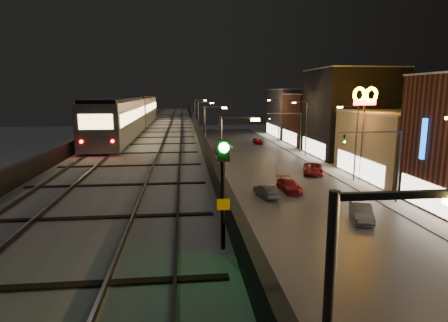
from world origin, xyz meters
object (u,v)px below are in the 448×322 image
car_near_white (266,191)px  car_mid_silver (217,166)px  car_mid_dark (227,147)px  rail_signal (223,173)px  car_onc_white (289,186)px  car_far_white (219,150)px  car_onc_silver (361,213)px  car_onc_dark (313,169)px  subway_train (132,113)px  car_onc_red (258,141)px

car_near_white → car_mid_silver: size_ratio=0.86×
car_mid_dark → rail_signal: bearing=101.7°
car_onc_white → car_far_white: bearing=96.8°
car_onc_silver → car_onc_white: 10.25m
car_mid_dark → car_onc_dark: bearing=131.1°
subway_train → car_mid_dark: subway_train is taller
subway_train → car_mid_dark: 29.60m
car_mid_silver → car_onc_silver: size_ratio=1.04×
car_mid_dark → car_onc_white: size_ratio=0.97×
car_mid_dark → car_onc_dark: (8.73, -20.94, 0.09)m
car_mid_dark → car_onc_red: (7.23, 7.88, -0.01)m
car_mid_silver → car_far_white: car_far_white is taller
car_near_white → car_far_white: bearing=-97.0°
rail_signal → car_mid_silver: rail_signal is taller
car_mid_dark → car_onc_silver: (6.65, -38.49, 0.09)m
subway_train → car_mid_silver: subway_train is taller
car_near_white → car_mid_dark: car_near_white is taller
rail_signal → car_onc_silver: rail_signal is taller
rail_signal → car_far_white: rail_signal is taller
car_far_white → car_onc_red: size_ratio=1.06×
car_onc_silver → car_onc_dark: (2.08, 17.55, 0.01)m
car_near_white → car_mid_silver: car_near_white is taller
car_near_white → car_onc_white: 3.50m
car_mid_silver → car_onc_dark: bearing=174.4°
car_onc_white → car_near_white: bearing=-150.9°
subway_train → rail_signal: size_ratio=12.28×
car_far_white → car_onc_silver: car_onc_silver is taller
car_mid_silver → car_onc_silver: car_onc_silver is taller
car_onc_silver → car_mid_dark: bearing=117.3°
rail_signal → car_far_white: size_ratio=0.73×
car_onc_silver → car_onc_red: size_ratio=1.20×
car_near_white → car_onc_dark: 12.84m
car_onc_dark → car_onc_red: bearing=110.1°
car_onc_red → car_near_white: bearing=-103.9°
car_mid_dark → car_onc_silver: bearing=118.3°
rail_signal → car_onc_white: bearing=70.7°
car_near_white → car_onc_silver: (6.24, -7.77, 0.07)m
car_onc_red → car_far_white: bearing=-134.1°
subway_train → rail_signal: (6.40, -32.45, 0.28)m
subway_train → car_mid_dark: size_ratio=7.92×
car_onc_dark → rail_signal: bearing=-95.8°
car_far_white → car_onc_silver: (8.44, -35.71, 0.06)m
car_near_white → car_onc_silver: size_ratio=0.90×
car_onc_dark → car_onc_red: car_onc_dark is taller
car_far_white → subway_train: bearing=60.1°
car_far_white → car_onc_silver: 36.69m
subway_train → car_onc_dark: (21.96, 4.40, -7.59)m
rail_signal → car_near_white: (7.25, 27.06, -7.95)m
subway_train → car_mid_silver: bearing=39.3°
rail_signal → car_onc_red: size_ratio=0.77×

